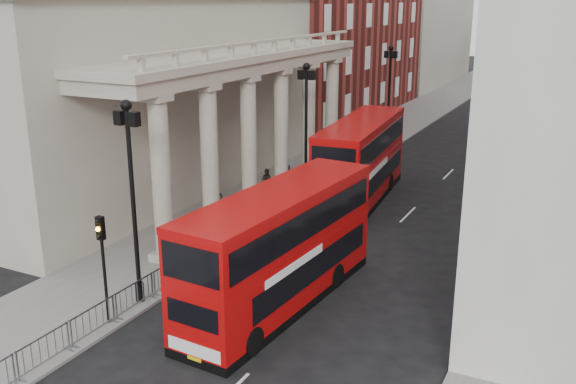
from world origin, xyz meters
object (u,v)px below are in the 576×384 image
object	(u,v)px
lamp_post_south	(132,189)
lamp_post_north	(389,89)
pedestrian_a	(218,201)
pedestrian_c	(287,176)
bus_far	(361,159)
bus_near	(280,246)
pedestrian_b	(267,180)
traffic_light	(102,250)
lamp_post_mid	(306,122)

from	to	relation	value
lamp_post_south	lamp_post_north	world-z (taller)	same
pedestrian_a	pedestrian_c	size ratio (longest dim) A/B	1.02
lamp_post_south	bus_far	size ratio (longest dim) A/B	0.70
bus_near	pedestrian_a	world-z (taller)	bus_near
lamp_post_south	pedestrian_c	size ratio (longest dim) A/B	5.38
pedestrian_b	bus_far	bearing A→B (deg)	-171.07
bus_near	pedestrian_a	xyz separation A→B (m)	(-8.29, 8.23, -1.62)
pedestrian_b	traffic_light	bearing A→B (deg)	94.50
lamp_post_south	traffic_light	world-z (taller)	lamp_post_south
lamp_post_north	traffic_light	distance (m)	34.07
lamp_post_mid	pedestrian_b	size ratio (longest dim) A/B	5.38
bus_far	pedestrian_c	world-z (taller)	bus_far
lamp_post_south	pedestrian_b	distance (m)	16.72
lamp_post_north	pedestrian_b	world-z (taller)	lamp_post_north
traffic_light	lamp_post_north	bearing A→B (deg)	90.17
lamp_post_mid	traffic_light	distance (m)	18.11
traffic_light	bus_far	size ratio (longest dim) A/B	0.36
lamp_post_north	bus_far	distance (m)	15.10
bus_near	pedestrian_c	xyz separation A→B (m)	(-7.20, 14.90, -1.64)
lamp_post_north	traffic_light	size ratio (longest dim) A/B	1.93
bus_far	pedestrian_c	xyz separation A→B (m)	(-5.10, 0.08, -1.73)
traffic_light	pedestrian_b	world-z (taller)	traffic_light
lamp_post_south	pedestrian_b	size ratio (longest dim) A/B	5.38
lamp_post_north	bus_far	xyz separation A→B (m)	(3.08, -14.61, -2.29)
pedestrian_c	bus_far	bearing A→B (deg)	-15.69
bus_far	pedestrian_b	size ratio (longest dim) A/B	7.64
lamp_post_south	pedestrian_a	bearing A→B (deg)	106.09
traffic_light	bus_near	bearing A→B (deg)	42.09
lamp_post_south	lamp_post_mid	world-z (taller)	same
traffic_light	pedestrian_c	world-z (taller)	traffic_light
pedestrian_a	bus_far	bearing A→B (deg)	22.28
lamp_post_south	bus_near	world-z (taller)	lamp_post_south
lamp_post_mid	lamp_post_south	bearing A→B (deg)	-90.00
lamp_post_mid	pedestrian_c	xyz separation A→B (m)	(-2.02, 1.47, -4.02)
lamp_post_south	bus_far	xyz separation A→B (m)	(3.08, 17.39, -2.29)
traffic_light	lamp_post_south	bearing A→B (deg)	92.84
lamp_post_south	bus_near	size ratio (longest dim) A/B	0.73
pedestrian_a	pedestrian_c	bearing A→B (deg)	56.13
lamp_post_mid	pedestrian_a	xyz separation A→B (m)	(-3.11, -5.20, -4.00)
bus_near	bus_far	bearing A→B (deg)	102.23
lamp_post_north	pedestrian_a	xyz separation A→B (m)	(-3.11, -21.20, -4.00)
lamp_post_south	lamp_post_mid	size ratio (longest dim) A/B	1.00
lamp_post_mid	pedestrian_b	distance (m)	4.87
bus_near	pedestrian_b	distance (m)	15.68
traffic_light	pedestrian_b	xyz separation A→B (m)	(-2.86, 18.02, -2.21)
lamp_post_north	bus_near	xyz separation A→B (m)	(5.18, -29.43, -2.38)
lamp_post_north	pedestrian_a	size ratio (longest dim) A/B	5.26
lamp_post_north	pedestrian_a	distance (m)	21.80
lamp_post_south	pedestrian_c	world-z (taller)	lamp_post_south
traffic_light	bus_far	xyz separation A→B (m)	(2.98, 19.41, -0.49)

